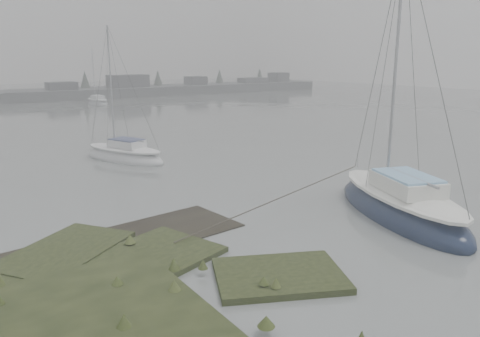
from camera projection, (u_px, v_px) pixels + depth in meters
name	position (u px, v px, depth m)	size (l,w,h in m)	color
ground	(33.00, 134.00, 37.23)	(160.00, 160.00, 0.00)	slate
far_shoreline	(166.00, 89.00, 77.37)	(60.00, 8.00, 4.15)	#4C4F51
sailboat_main	(400.00, 207.00, 18.03)	(5.17, 8.30, 11.13)	#111A32
sailboat_white	(125.00, 156.00, 27.86)	(4.17, 6.22, 8.38)	silver
sailboat_far_b	(98.00, 103.00, 60.46)	(2.09, 5.62, 7.82)	#A2A7AC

